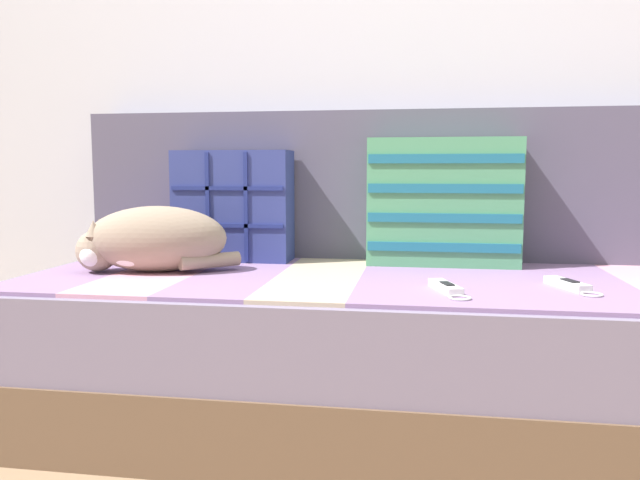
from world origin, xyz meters
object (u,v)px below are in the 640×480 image
(throw_pillow_quilted, at_px, (233,206))
(couch, at_px, (402,350))
(game_remote_far, at_px, (569,285))
(throw_pillow_striped, at_px, (443,202))
(sleeping_cat, at_px, (150,241))
(game_remote_near, at_px, (447,288))

(throw_pillow_quilted, bearing_deg, couch, -20.80)
(throw_pillow_quilted, relative_size, game_remote_far, 1.86)
(throw_pillow_striped, relative_size, sleeping_cat, 1.00)
(throw_pillow_quilted, xyz_separation_m, game_remote_near, (0.64, -0.42, -0.16))
(couch, bearing_deg, sleeping_cat, -175.58)
(game_remote_near, xyz_separation_m, game_remote_far, (0.29, 0.09, 0.00))
(throw_pillow_quilted, relative_size, throw_pillow_striped, 0.82)
(throw_pillow_quilted, bearing_deg, game_remote_near, -33.15)
(game_remote_far, bearing_deg, throw_pillow_striped, 130.98)
(throw_pillow_striped, bearing_deg, game_remote_far, -49.02)
(throw_pillow_quilted, distance_m, game_remote_far, 1.00)
(throw_pillow_striped, bearing_deg, sleeping_cat, -162.31)
(couch, height_order, game_remote_near, game_remote_near)
(game_remote_far, bearing_deg, game_remote_near, -163.46)
(sleeping_cat, distance_m, game_remote_near, 0.82)
(couch, distance_m, throw_pillow_quilted, 0.69)
(throw_pillow_quilted, xyz_separation_m, throw_pillow_striped, (0.64, -0.00, 0.02))
(game_remote_far, bearing_deg, throw_pillow_quilted, 160.37)
(throw_pillow_striped, xyz_separation_m, game_remote_near, (-0.00, -0.42, -0.18))
(throw_pillow_striped, height_order, sleeping_cat, throw_pillow_striped)
(throw_pillow_striped, height_order, game_remote_near, throw_pillow_striped)
(sleeping_cat, relative_size, game_remote_far, 2.26)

